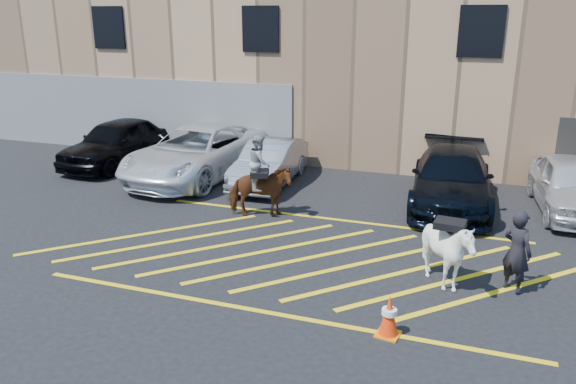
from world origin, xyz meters
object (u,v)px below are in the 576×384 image
(handler, at_px, (517,252))
(mounted_bay, at_px, (260,184))
(car_white_suv, at_px, (572,185))
(saddled_white, at_px, (447,252))
(car_silver_sedan, at_px, (270,163))
(traffic_cone, at_px, (389,316))
(car_white_pickup, at_px, (197,152))
(car_blue_suv, at_px, (451,178))
(car_black_suv, at_px, (117,142))

(handler, relative_size, mounted_bay, 0.74)
(car_white_suv, height_order, saddled_white, car_white_suv)
(car_silver_sedan, height_order, traffic_cone, car_silver_sedan)
(car_white_pickup, bearing_deg, car_silver_sedan, 7.17)
(car_silver_sedan, xyz_separation_m, traffic_cone, (4.98, -7.49, -0.31))
(car_white_pickup, relative_size, mounted_bay, 2.70)
(mounted_bay, bearing_deg, traffic_cone, -47.94)
(car_silver_sedan, height_order, car_blue_suv, car_blue_suv)
(saddled_white, height_order, traffic_cone, saddled_white)
(car_white_suv, height_order, handler, handler)
(car_black_suv, bearing_deg, car_blue_suv, -0.29)
(car_white_pickup, relative_size, car_silver_sedan, 1.46)
(car_white_pickup, xyz_separation_m, car_white_suv, (11.03, 0.29, -0.08))
(car_white_pickup, xyz_separation_m, car_silver_sedan, (2.46, 0.09, -0.15))
(car_silver_sedan, bearing_deg, handler, -38.25)
(car_black_suv, xyz_separation_m, car_blue_suv, (11.37, -0.63, -0.05))
(mounted_bay, bearing_deg, car_white_suv, 21.93)
(car_silver_sedan, xyz_separation_m, saddled_white, (5.74, -5.40, 0.08))
(car_white_suv, height_order, traffic_cone, car_white_suv)
(car_blue_suv, distance_m, saddled_white, 5.18)
(car_black_suv, xyz_separation_m, mounted_bay, (6.73, -3.31, 0.09))
(car_silver_sedan, distance_m, saddled_white, 7.88)
(car_white_pickup, height_order, car_white_suv, car_white_pickup)
(car_white_suv, bearing_deg, car_silver_sedan, 176.29)
(car_white_suv, bearing_deg, car_black_suv, 174.12)
(car_black_suv, bearing_deg, mounted_bay, -23.33)
(saddled_white, bearing_deg, car_silver_sedan, 136.76)
(car_black_suv, relative_size, mounted_bay, 2.14)
(handler, bearing_deg, car_silver_sedan, 2.03)
(traffic_cone, bearing_deg, car_silver_sedan, 123.63)
(car_blue_suv, distance_m, traffic_cone, 7.30)
(saddled_white, bearing_deg, car_white_pickup, 147.09)
(car_black_suv, height_order, car_blue_suv, car_black_suv)
(car_silver_sedan, bearing_deg, car_black_suv, 173.97)
(car_white_suv, relative_size, mounted_bay, 1.98)
(car_silver_sedan, height_order, mounted_bay, mounted_bay)
(handler, bearing_deg, car_blue_suv, -34.65)
(car_blue_suv, xyz_separation_m, traffic_cone, (-0.50, -7.27, -0.39))
(car_white_pickup, xyz_separation_m, car_blue_suv, (7.95, -0.13, -0.07))
(handler, xyz_separation_m, mounted_bay, (-6.15, 2.21, 0.07))
(car_white_pickup, relative_size, handler, 3.63)
(car_white_pickup, height_order, handler, car_white_pickup)
(car_silver_sedan, relative_size, handler, 2.49)
(car_black_suv, bearing_deg, car_silver_sedan, -1.08)
(car_black_suv, bearing_deg, car_white_pickup, -5.37)
(mounted_bay, distance_m, traffic_cone, 6.20)
(mounted_bay, relative_size, traffic_cone, 3.01)
(car_black_suv, height_order, saddled_white, car_black_suv)
(car_blue_suv, relative_size, saddled_white, 3.52)
(car_white_pickup, distance_m, car_blue_suv, 7.95)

